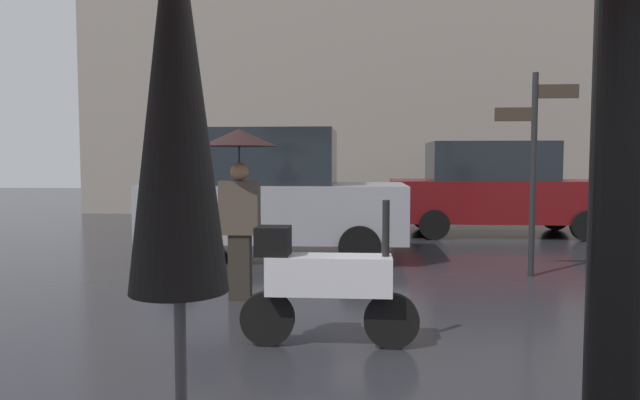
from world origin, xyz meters
TOP-DOWN VIEW (x-y plane):
  - folded_patio_umbrella_far at (-0.99, -0.48)m, footprint 0.39×0.39m
  - pedestrian_with_umbrella at (-1.79, 4.10)m, footprint 0.85×0.85m
  - pedestrian_with_bag at (2.50, 4.18)m, footprint 0.50×0.24m
  - parked_scooter at (-0.75, 2.53)m, footprint 1.50×0.32m
  - parked_car_left at (2.41, 10.14)m, footprint 4.52×2.00m
  - parked_car_right at (-1.86, 7.02)m, footprint 4.11×2.07m
  - street_signpost at (1.86, 5.67)m, footprint 1.08×0.08m

SIDE VIEW (x-z plane):
  - parked_scooter at x=-0.75m, z-range -0.06..1.18m
  - pedestrian_with_bag at x=2.50m, z-range 0.11..1.74m
  - parked_car_left at x=2.41m, z-range 0.00..1.96m
  - parked_car_right at x=-1.86m, z-range -0.01..2.05m
  - pedestrian_with_umbrella at x=-1.79m, z-range 0.49..2.40m
  - folded_patio_umbrella_far at x=-0.99m, z-range 0.46..2.86m
  - street_signpost at x=1.86m, z-range 0.30..3.02m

